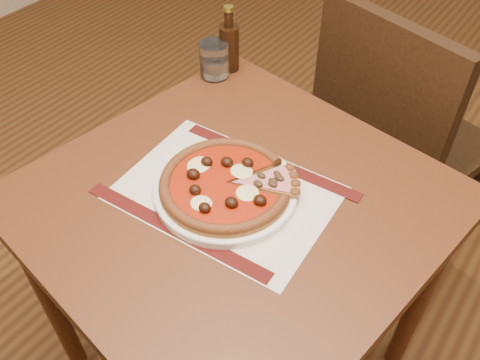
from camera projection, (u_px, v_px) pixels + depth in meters
name	position (u px, v px, depth m)	size (l,w,h in m)	color
table	(235.00, 226.00, 1.14)	(0.91, 0.91, 0.75)	#562B14
chair_far	(393.00, 133.00, 1.54)	(0.55, 0.55, 0.95)	black
placemat	(226.00, 193.00, 1.08)	(0.44, 0.31, 0.00)	beige
plate	(226.00, 190.00, 1.07)	(0.30, 0.30, 0.02)	white
pizza	(225.00, 183.00, 1.05)	(0.28, 0.28, 0.04)	#AA6B29
ham_slice	(274.00, 180.00, 1.06)	(0.13, 0.13, 0.02)	#AA6B29
water_glass	(214.00, 60.00, 1.36)	(0.08, 0.08, 0.10)	white
bottle	(229.00, 45.00, 1.37)	(0.05, 0.05, 0.18)	#351D0D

